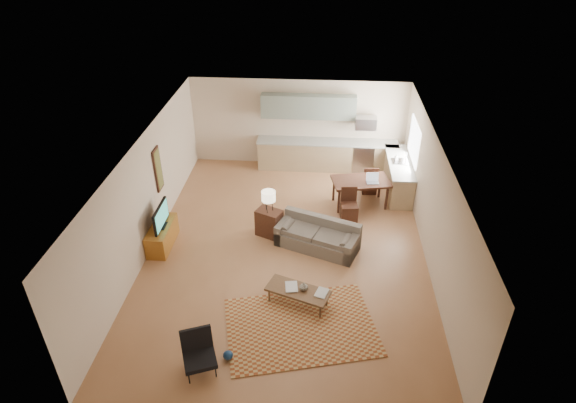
# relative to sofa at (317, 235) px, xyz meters

# --- Properties ---
(room) EXTENTS (9.00, 9.00, 9.00)m
(room) POSITION_rel_sofa_xyz_m (-0.71, -0.12, 1.00)
(room) COLOR #9B6641
(room) RESTS_ON ground
(kitchen_counter_back) EXTENTS (4.26, 0.64, 0.92)m
(kitchen_counter_back) POSITION_rel_sofa_xyz_m (0.19, 4.06, 0.11)
(kitchen_counter_back) COLOR #9F8760
(kitchen_counter_back) RESTS_ON ground
(kitchen_counter_right) EXTENTS (0.64, 2.26, 0.92)m
(kitchen_counter_right) POSITION_rel_sofa_xyz_m (2.22, 2.88, 0.11)
(kitchen_counter_right) COLOR #9F8760
(kitchen_counter_right) RESTS_ON ground
(kitchen_range) EXTENTS (0.62, 0.62, 0.90)m
(kitchen_range) POSITION_rel_sofa_xyz_m (1.29, 4.06, 0.10)
(kitchen_range) COLOR #A5A8AD
(kitchen_range) RESTS_ON ground
(kitchen_microwave) EXTENTS (0.62, 0.40, 0.35)m
(kitchen_microwave) POSITION_rel_sofa_xyz_m (1.29, 4.08, 1.20)
(kitchen_microwave) COLOR #A5A8AD
(kitchen_microwave) RESTS_ON room
(upper_cabinets) EXTENTS (2.80, 0.34, 0.70)m
(upper_cabinets) POSITION_rel_sofa_xyz_m (-0.41, 4.21, 1.60)
(upper_cabinets) COLOR gray
(upper_cabinets) RESTS_ON room
(window_right) EXTENTS (0.02, 1.40, 1.05)m
(window_right) POSITION_rel_sofa_xyz_m (2.52, 2.88, 1.20)
(window_right) COLOR white
(window_right) RESTS_ON room
(wall_art_left) EXTENTS (0.06, 0.42, 1.10)m
(wall_art_left) POSITION_rel_sofa_xyz_m (-3.92, 0.78, 1.20)
(wall_art_left) COLOR olive
(wall_art_left) RESTS_ON room
(triptych) EXTENTS (1.70, 0.04, 0.50)m
(triptych) POSITION_rel_sofa_xyz_m (-0.81, 4.35, 1.40)
(triptych) COLOR beige
(triptych) RESTS_ON room
(rug) EXTENTS (3.26, 2.62, 0.02)m
(rug) POSITION_rel_sofa_xyz_m (-0.25, -2.59, -0.34)
(rug) COLOR brown
(rug) RESTS_ON floor
(sofa) EXTENTS (2.21, 1.55, 0.70)m
(sofa) POSITION_rel_sofa_xyz_m (0.00, 0.00, 0.00)
(sofa) COLOR #60574D
(sofa) RESTS_ON floor
(coffee_table) EXTENTS (1.40, 0.93, 0.39)m
(coffee_table) POSITION_rel_sofa_xyz_m (-0.35, -1.96, -0.16)
(coffee_table) COLOR #533822
(coffee_table) RESTS_ON floor
(book_a) EXTENTS (0.33, 0.40, 0.03)m
(book_a) POSITION_rel_sofa_xyz_m (-0.61, -1.92, 0.05)
(book_a) COLOR #973724
(book_a) RESTS_ON coffee_table
(book_b) EXTENTS (0.42, 0.45, 0.02)m
(book_b) POSITION_rel_sofa_xyz_m (0.02, -1.99, 0.05)
(book_b) COLOR navy
(book_b) RESTS_ON coffee_table
(vase) EXTENTS (0.21, 0.21, 0.18)m
(vase) POSITION_rel_sofa_xyz_m (-0.24, -1.95, 0.12)
(vase) COLOR black
(vase) RESTS_ON coffee_table
(armchair) EXTENTS (0.84, 0.84, 0.74)m
(armchair) POSITION_rel_sofa_xyz_m (-1.97, -3.73, 0.02)
(armchair) COLOR black
(armchair) RESTS_ON floor
(tv_credenza) EXTENTS (0.46, 1.21, 0.56)m
(tv_credenza) POSITION_rel_sofa_xyz_m (-3.71, -0.20, -0.07)
(tv_credenza) COLOR brown
(tv_credenza) RESTS_ON floor
(tv) EXTENTS (0.09, 0.93, 0.56)m
(tv) POSITION_rel_sofa_xyz_m (-3.67, -0.20, 0.48)
(tv) COLOR black
(tv) RESTS_ON tv_credenza
(console_table) EXTENTS (0.71, 0.62, 0.70)m
(console_table) POSITION_rel_sofa_xyz_m (-1.20, 0.43, -0.00)
(console_table) COLOR #321A11
(console_table) RESTS_ON floor
(table_lamp) EXTENTS (0.45, 0.45, 0.56)m
(table_lamp) POSITION_rel_sofa_xyz_m (-1.20, 0.43, 0.63)
(table_lamp) COLOR beige
(table_lamp) RESTS_ON console_table
(dining_table) EXTENTS (1.65, 1.15, 0.76)m
(dining_table) POSITION_rel_sofa_xyz_m (1.10, 2.01, 0.03)
(dining_table) COLOR #321A11
(dining_table) RESTS_ON floor
(dining_chair_near) EXTENTS (0.47, 0.48, 0.88)m
(dining_chair_near) POSITION_rel_sofa_xyz_m (0.79, 1.28, 0.09)
(dining_chair_near) COLOR #321A11
(dining_chair_near) RESTS_ON floor
(dining_chair_far) EXTENTS (0.43, 0.45, 0.85)m
(dining_chair_far) POSITION_rel_sofa_xyz_m (1.41, 2.74, 0.07)
(dining_chair_far) COLOR #321A11
(dining_chair_far) RESTS_ON floor
(laptop) EXTENTS (0.34, 0.27, 0.24)m
(laptop) POSITION_rel_sofa_xyz_m (1.40, 1.91, 0.53)
(laptop) COLOR #A5A8AD
(laptop) RESTS_ON dining_table
(soap_bottle) EXTENTS (0.12, 0.13, 0.19)m
(soap_bottle) POSITION_rel_sofa_xyz_m (2.12, 2.95, 0.66)
(soap_bottle) COLOR beige
(soap_bottle) RESTS_ON kitchen_counter_right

